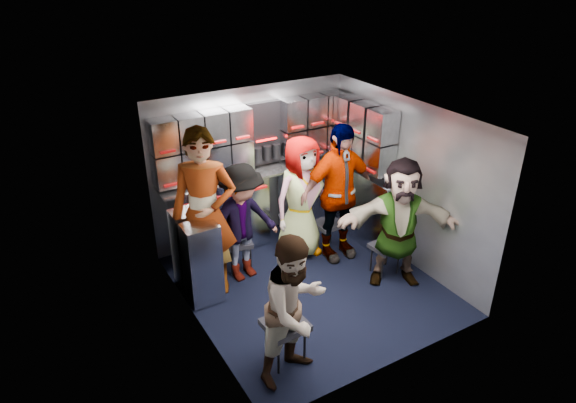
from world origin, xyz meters
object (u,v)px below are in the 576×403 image
jump_seat_center (294,222)px  attendant_arc_d (338,193)px  attendant_arc_c (301,198)px  attendant_arc_b (242,223)px  jump_seat_mid_right (328,225)px  attendant_standing (205,214)px  jump_seat_near_right (386,248)px  jump_seat_near_left (285,327)px  jump_seat_mid_left (237,244)px  attendant_arc_a (295,309)px  attendant_arc_e (399,223)px

jump_seat_center → attendant_arc_d: (0.37, -0.45, 0.53)m
attendant_arc_c → attendant_arc_b: bearing=-179.9°
jump_seat_mid_right → attendant_arc_b: size_ratio=0.27×
jump_seat_mid_right → attendant_standing: attendant_standing is taller
attendant_arc_b → attendant_arc_d: 1.28m
jump_seat_near_right → attendant_arc_b: attendant_arc_b is taller
jump_seat_near_left → jump_seat_mid_left: bearing=80.5°
jump_seat_mid_left → attendant_arc_b: (-0.00, -0.18, 0.38)m
jump_seat_near_left → attendant_standing: size_ratio=0.23×
attendant_arc_a → attendant_arc_d: attendant_arc_d is taller
jump_seat_mid_left → jump_seat_near_right: (1.55, -0.99, -0.01)m
jump_seat_center → jump_seat_mid_right: bearing=-36.7°
attendant_arc_a → attendant_arc_d: (1.54, 1.52, 0.16)m
jump_seat_near_right → attendant_arc_b: bearing=152.3°
jump_seat_near_left → attendant_arc_d: size_ratio=0.26×
attendant_arc_a → attendant_arc_e: bearing=6.6°
jump_seat_mid_right → attendant_arc_e: 1.14m
jump_seat_mid_left → attendant_arc_e: bearing=-37.2°
attendant_arc_b → attendant_arc_c: attendant_arc_c is taller
jump_seat_mid_right → attendant_standing: size_ratio=0.20×
jump_seat_near_left → attendant_standing: bearing=96.9°
jump_seat_mid_left → jump_seat_mid_right: jump_seat_mid_left is taller
attendant_standing → attendant_arc_b: (0.46, 0.02, -0.25)m
jump_seat_near_left → jump_seat_near_right: (1.83, 0.69, -0.06)m
jump_seat_near_right → attendant_arc_b: size_ratio=0.27×
attendant_standing → attendant_arc_b: bearing=32.5°
attendant_standing → attendant_arc_b: attendant_standing is taller
jump_seat_near_left → attendant_arc_a: attendant_arc_a is taller
jump_seat_near_left → jump_seat_mid_left: (0.28, 1.69, -0.04)m
attendant_standing → attendant_arc_e: size_ratio=1.26×
jump_seat_mid_right → attendant_arc_c: (-0.37, 0.09, 0.46)m
attendant_arc_a → attendant_arc_c: bearing=42.8°
attendant_standing → attendant_arc_c: 1.37m
jump_seat_near_right → jump_seat_near_left: bearing=-159.2°
attendant_standing → attendant_arc_e: bearing=3.9°
jump_seat_near_left → attendant_arc_c: size_ratio=0.29×
jump_seat_mid_right → attendant_arc_c: 0.60m
attendant_arc_c → jump_seat_near_left: bearing=-132.7°
attendant_arc_c → attendant_arc_d: (0.37, -0.27, 0.09)m
jump_seat_near_right → attendant_arc_c: size_ratio=0.25×
jump_seat_center → attendant_arc_a: 2.32m
jump_seat_mid_right → attendant_standing: 1.83m
jump_seat_center → attendant_arc_e: attendant_arc_e is taller
attendant_arc_b → attendant_arc_a: bearing=-107.0°
jump_seat_near_right → jump_seat_center: bearing=121.0°
attendant_standing → attendant_arc_a: attendant_standing is taller
jump_seat_mid_left → attendant_standing: size_ratio=0.21×
attendant_arc_a → attendant_arc_b: 1.71m
jump_seat_mid_right → attendant_arc_d: bearing=-90.0°
attendant_arc_b → attendant_arc_e: attendant_arc_e is taller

